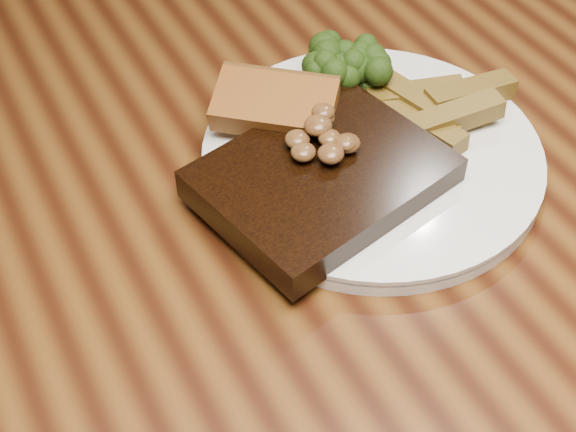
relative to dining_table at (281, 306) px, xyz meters
name	(u,v)px	position (x,y,z in m)	size (l,w,h in m)	color
dining_table	(281,306)	(0.00, 0.00, 0.00)	(1.60, 0.90, 0.75)	#4E2D0F
chair_far	(100,52)	(0.04, 0.67, -0.18)	(0.51, 0.51, 0.87)	black
plate	(372,157)	(0.10, 0.03, 0.10)	(0.28, 0.28, 0.01)	silver
steak	(322,178)	(0.04, 0.01, 0.12)	(0.18, 0.14, 0.03)	black
steak_bone	(364,234)	(0.04, -0.05, 0.11)	(0.15, 0.01, 0.02)	#C5B799
mushroom_pile	(329,136)	(0.06, 0.03, 0.14)	(0.06, 0.06, 0.03)	brown
garlic_bread	(275,124)	(0.04, 0.09, 0.12)	(0.10, 0.05, 0.02)	brown
potato_wedges	(428,108)	(0.16, 0.05, 0.12)	(0.11, 0.11, 0.02)	brown
broccoli_cluster	(357,65)	(0.14, 0.12, 0.12)	(0.08, 0.08, 0.04)	#21380C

